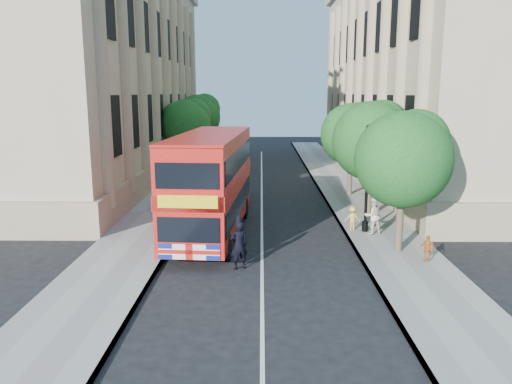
{
  "coord_description": "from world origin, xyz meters",
  "views": [
    {
      "loc": [
        -0.04,
        -17.41,
        6.74
      ],
      "look_at": [
        -0.27,
        4.77,
        2.3
      ],
      "focal_mm": 35.0,
      "sensor_mm": 36.0,
      "label": 1
    }
  ],
  "objects_px": {
    "lamp_post": "(367,183)",
    "woman_pedestrian": "(373,216)",
    "double_decker_bus": "(211,181)",
    "box_van": "(224,179)",
    "police_constable": "(239,245)"
  },
  "relations": [
    {
      "from": "double_decker_bus",
      "to": "box_van",
      "type": "distance_m",
      "value": 7.24
    },
    {
      "from": "woman_pedestrian",
      "to": "box_van",
      "type": "bearing_deg",
      "value": -56.76
    },
    {
      "from": "double_decker_bus",
      "to": "box_van",
      "type": "xyz_separation_m",
      "value": [
        0.07,
        7.15,
        -1.12
      ]
    },
    {
      "from": "double_decker_bus",
      "to": "woman_pedestrian",
      "type": "relative_size",
      "value": 5.92
    },
    {
      "from": "box_van",
      "to": "woman_pedestrian",
      "type": "xyz_separation_m",
      "value": [
        7.59,
        -7.3,
        -0.5
      ]
    },
    {
      "from": "police_constable",
      "to": "woman_pedestrian",
      "type": "xyz_separation_m",
      "value": [
        6.15,
        4.58,
        0.05
      ]
    },
    {
      "from": "lamp_post",
      "to": "woman_pedestrian",
      "type": "bearing_deg",
      "value": -58.37
    },
    {
      "from": "double_decker_bus",
      "to": "woman_pedestrian",
      "type": "bearing_deg",
      "value": 2.89
    },
    {
      "from": "double_decker_bus",
      "to": "police_constable",
      "type": "distance_m",
      "value": 5.24
    },
    {
      "from": "lamp_post",
      "to": "woman_pedestrian",
      "type": "xyz_separation_m",
      "value": [
        0.26,
        -0.42,
        -1.51
      ]
    },
    {
      "from": "double_decker_bus",
      "to": "woman_pedestrian",
      "type": "xyz_separation_m",
      "value": [
        7.66,
        -0.15,
        -1.63
      ]
    },
    {
      "from": "lamp_post",
      "to": "box_van",
      "type": "relative_size",
      "value": 0.95
    },
    {
      "from": "lamp_post",
      "to": "box_van",
      "type": "height_order",
      "value": "lamp_post"
    },
    {
      "from": "double_decker_bus",
      "to": "police_constable",
      "type": "xyz_separation_m",
      "value": [
        1.51,
        -4.73,
        -1.68
      ]
    },
    {
      "from": "woman_pedestrian",
      "to": "lamp_post",
      "type": "bearing_deg",
      "value": -71.23
    }
  ]
}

